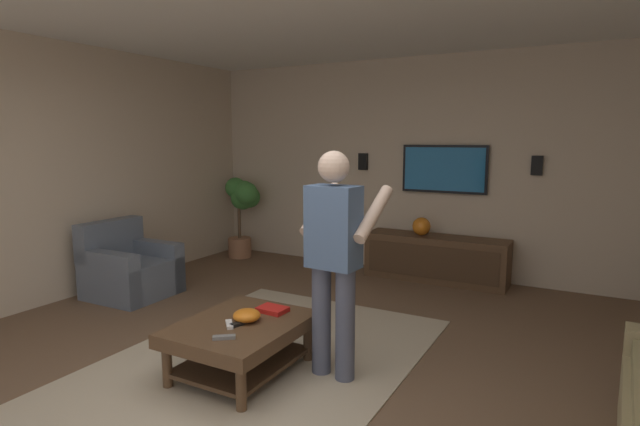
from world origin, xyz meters
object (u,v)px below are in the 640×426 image
remote_black (239,323)px  vase_round (421,226)px  wall_speaker_left (537,165)px  armchair (129,271)px  media_console (436,258)px  person_standing (335,251)px  coffee_table (241,335)px  book (272,309)px  potted_plant_tall (243,203)px  remote_grey (224,337)px  remote_white (229,324)px  wall_speaker_right (363,162)px  tv (444,169)px  bowl (247,315)px

remote_black → vase_round: vase_round is taller
wall_speaker_left → armchair: bearing=122.5°
media_console → vase_round: vase_round is taller
person_standing → armchair: bearing=82.2°
coffee_table → book: (0.29, -0.08, 0.12)m
media_console → potted_plant_tall: (-0.12, 2.82, 0.52)m
coffee_table → remote_grey: remote_grey is taller
remote_white → remote_black: bearing=89.7°
potted_plant_tall → wall_speaker_right: bearing=-77.8°
person_standing → wall_speaker_left: size_ratio=7.45×
coffee_table → book: 0.33m
coffee_table → wall_speaker_left: (3.37, -1.61, 1.12)m
armchair → book: 2.41m
wall_speaker_left → wall_speaker_right: 2.14m
wall_speaker_right → remote_grey: bearing=-170.2°
media_console → tv: size_ratio=1.63×
potted_plant_tall → armchair: bearing=-179.5°
armchair → remote_white: bearing=-25.9°
armchair → remote_grey: armchair is taller
coffee_table → remote_black: 0.13m
remote_white → book: bearing=121.5°
media_console → vase_round: 0.43m
person_standing → vase_round: size_ratio=7.45×
media_console → remote_black: media_console is taller
vase_round → person_standing: bearing=-175.1°
armchair → media_console: (2.20, -2.80, -0.00)m
remote_grey → book: 0.60m
bowl → wall_speaker_right: (3.34, 0.57, 0.97)m
armchair → potted_plant_tall: bearing=89.2°
person_standing → remote_grey: bearing=144.1°
bowl → media_console: bearing=-9.6°
tv → vase_round: bearing=-34.8°
remote_white → remote_black: same height
remote_grey → tv: bearing=-134.5°
remote_black → vase_round: bearing=-173.2°
remote_grey → wall_speaker_left: 4.10m
coffee_table → bowl: (0.03, -0.03, 0.15)m
bowl → wall_speaker_right: 3.53m
remote_black → vase_round: size_ratio=0.68×
potted_plant_tall → coffee_table: bearing=-143.0°
tv → potted_plant_tall: tv is taller
bowl → vase_round: 3.09m
coffee_table → media_console: media_console is taller
potted_plant_tall → media_console: bearing=-87.6°
bowl → remote_black: bearing=177.6°
potted_plant_tall → book: size_ratio=5.27×
armchair → book: armchair is taller
media_console → remote_black: size_ratio=11.33×
armchair → tv: tv is taller
vase_round → wall_speaker_left: bearing=-77.3°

